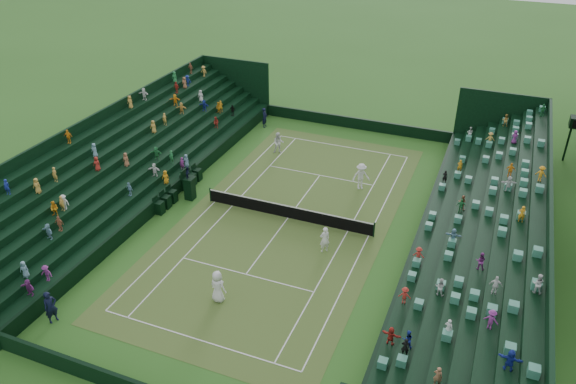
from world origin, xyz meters
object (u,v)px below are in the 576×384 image
Objects in this scene: player_far_east at (361,176)px; player_near_east at (325,239)px; umpire_chair at (189,185)px; player_far_west at (278,143)px; tennis_net at (288,211)px; player_near_west at (218,286)px.

player_near_east is at bearing -121.26° from player_far_east.
player_far_west is at bearing 72.27° from umpire_chair.
player_far_west is at bearing 116.50° from tennis_net.
player_near_east is at bearing -12.62° from umpire_chair.
umpire_chair is at bearing -55.35° from player_near_east.
player_near_east is 8.24m from player_far_east.
player_far_west is (2.89, 9.03, -0.18)m from umpire_chair.
player_near_east is at bearing -37.36° from tennis_net.
tennis_net is 4.31m from player_near_east.
player_near_west is at bearing -92.52° from tennis_net.
player_near_east is (10.70, -2.40, -0.20)m from umpire_chair.
player_far_west is at bearing -98.38° from player_near_east.
tennis_net is 8.94m from player_near_west.
umpire_chair is at bearing -41.55° from player_near_west.
player_far_east is at bearing 28.82° from umpire_chair.
player_far_east is (7.74, -3.18, 0.11)m from player_far_west.
player_near_west is at bearing -51.64° from umpire_chair.
player_near_west is 1.09× the size of player_near_east.
player_far_east is (3.73, 14.56, 0.04)m from player_near_west.
tennis_net is 6.64× the size of player_far_west.
umpire_chair reaches higher than player_far_west.
umpire_chair is at bearing 177.08° from player_far_east.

